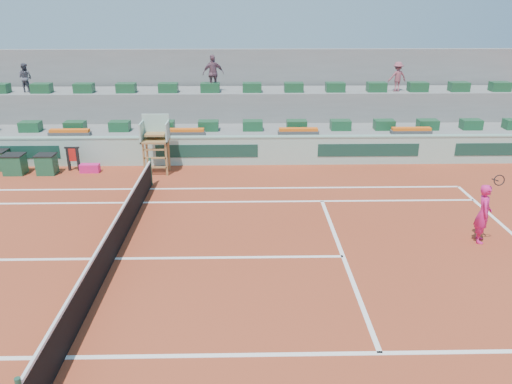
# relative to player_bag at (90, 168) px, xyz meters

# --- Properties ---
(ground) EXTENTS (90.00, 90.00, 0.00)m
(ground) POSITION_rel_player_bag_xyz_m (2.84, -7.53, -0.18)
(ground) COLOR maroon
(ground) RESTS_ON ground
(seating_tier_lower) EXTENTS (36.00, 4.00, 1.20)m
(seating_tier_lower) POSITION_rel_player_bag_xyz_m (2.84, 3.17, 0.42)
(seating_tier_lower) COLOR gray
(seating_tier_lower) RESTS_ON ground
(seating_tier_upper) EXTENTS (36.00, 2.40, 2.60)m
(seating_tier_upper) POSITION_rel_player_bag_xyz_m (2.84, 4.77, 1.12)
(seating_tier_upper) COLOR gray
(seating_tier_upper) RESTS_ON ground
(stadium_back_wall) EXTENTS (36.00, 0.40, 4.40)m
(stadium_back_wall) POSITION_rel_player_bag_xyz_m (2.84, 6.37, 2.02)
(stadium_back_wall) COLOR gray
(stadium_back_wall) RESTS_ON ground
(player_bag) EXTENTS (0.79, 0.35, 0.35)m
(player_bag) POSITION_rel_player_bag_xyz_m (0.00, 0.00, 0.00)
(player_bag) COLOR #DE1D74
(player_bag) RESTS_ON ground
(spectator_left) EXTENTS (0.77, 0.66, 1.36)m
(spectator_left) POSITION_rel_player_bag_xyz_m (-3.95, 4.39, 3.10)
(spectator_left) COLOR #4C4C59
(spectator_left) RESTS_ON seating_tier_upper
(spectator_mid) EXTENTS (1.09, 0.66, 1.73)m
(spectator_mid) POSITION_rel_player_bag_xyz_m (5.00, 4.29, 3.29)
(spectator_mid) COLOR #754E5F
(spectator_mid) RESTS_ON seating_tier_upper
(spectator_right) EXTENTS (0.98, 0.68, 1.40)m
(spectator_right) POSITION_rel_player_bag_xyz_m (13.81, 4.22, 3.12)
(spectator_right) COLOR #8C4651
(spectator_right) RESTS_ON seating_tier_upper
(court_lines) EXTENTS (23.89, 11.09, 0.01)m
(court_lines) POSITION_rel_player_bag_xyz_m (2.84, -7.53, -0.17)
(court_lines) COLOR white
(court_lines) RESTS_ON ground
(tennis_net) EXTENTS (0.10, 11.97, 1.10)m
(tennis_net) POSITION_rel_player_bag_xyz_m (2.84, -7.53, 0.35)
(tennis_net) COLOR black
(tennis_net) RESTS_ON ground
(advertising_hoarding) EXTENTS (36.00, 0.34, 1.26)m
(advertising_hoarding) POSITION_rel_player_bag_xyz_m (2.86, 0.97, 0.46)
(advertising_hoarding) COLOR #99C1B1
(advertising_hoarding) RESTS_ON ground
(umpire_chair) EXTENTS (1.10, 0.90, 2.40)m
(umpire_chair) POSITION_rel_player_bag_xyz_m (2.84, -0.03, 1.37)
(umpire_chair) COLOR olive
(umpire_chair) RESTS_ON ground
(seat_row_lower) EXTENTS (32.90, 0.60, 0.44)m
(seat_row_lower) POSITION_rel_player_bag_xyz_m (2.84, 2.27, 1.24)
(seat_row_lower) COLOR #194C2A
(seat_row_lower) RESTS_ON seating_tier_lower
(seat_row_upper) EXTENTS (32.90, 0.60, 0.44)m
(seat_row_upper) POSITION_rel_player_bag_xyz_m (2.84, 4.17, 2.64)
(seat_row_upper) COLOR #194C2A
(seat_row_upper) RESTS_ON seating_tier_upper
(flower_planters) EXTENTS (26.80, 0.36, 0.28)m
(flower_planters) POSITION_rel_player_bag_xyz_m (1.34, 1.47, 1.16)
(flower_planters) COLOR #464646
(flower_planters) RESTS_ON seating_tier_lower
(drink_cooler_a) EXTENTS (0.77, 0.67, 0.84)m
(drink_cooler_a) POSITION_rel_player_bag_xyz_m (-1.69, -0.18, 0.25)
(drink_cooler_a) COLOR #1A4E31
(drink_cooler_a) RESTS_ON ground
(drink_cooler_b) EXTENTS (0.85, 0.73, 0.84)m
(drink_cooler_b) POSITION_rel_player_bag_xyz_m (-3.02, -0.14, 0.25)
(drink_cooler_b) COLOR #1A4E31
(drink_cooler_b) RESTS_ON ground
(towel_rack) EXTENTS (0.62, 0.10, 1.03)m
(towel_rack) POSITION_rel_player_bag_xyz_m (-0.73, 0.24, 0.43)
(towel_rack) COLOR black
(towel_rack) RESTS_ON ground
(tennis_player) EXTENTS (0.60, 0.94, 2.28)m
(tennis_player) POSITION_rel_player_bag_xyz_m (13.47, -6.65, 0.73)
(tennis_player) COLOR #DE1D74
(tennis_player) RESTS_ON ground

